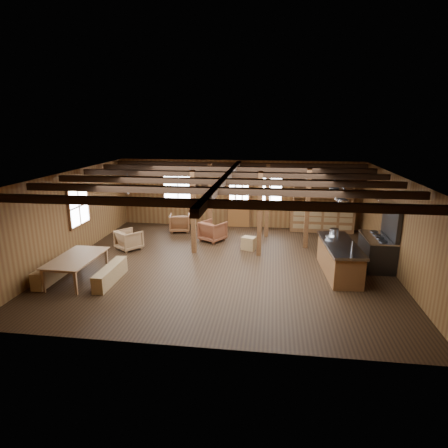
{
  "coord_description": "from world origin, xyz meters",
  "views": [
    {
      "loc": [
        1.38,
        -10.84,
        4.27
      ],
      "look_at": [
        -0.1,
        0.46,
        1.18
      ],
      "focal_mm": 30.0,
      "sensor_mm": 36.0,
      "label": 1
    }
  ],
  "objects": [
    {
      "name": "room",
      "position": [
        0.0,
        0.0,
        1.4
      ],
      "size": [
        10.04,
        9.04,
        2.84
      ],
      "color": "black",
      "rests_on": "ground"
    },
    {
      "name": "ceiling_joists",
      "position": [
        0.0,
        0.18,
        2.68
      ],
      "size": [
        9.8,
        8.82,
        0.18
      ],
      "color": "black",
      "rests_on": "ceiling"
    },
    {
      "name": "timber_posts",
      "position": [
        0.52,
        2.08,
        1.4
      ],
      "size": [
        3.95,
        2.35,
        2.8
      ],
      "color": "#422113",
      "rests_on": "floor"
    },
    {
      "name": "back_door",
      "position": [
        0.0,
        4.45,
        0.88
      ],
      "size": [
        1.02,
        0.08,
        2.15
      ],
      "color": "brown",
      "rests_on": "floor"
    },
    {
      "name": "window_back_left",
      "position": [
        -2.6,
        4.46,
        1.6
      ],
      "size": [
        1.32,
        0.06,
        1.32
      ],
      "color": "white",
      "rests_on": "wall_back"
    },
    {
      "name": "window_back_right",
      "position": [
        1.3,
        4.46,
        1.6
      ],
      "size": [
        1.02,
        0.06,
        1.32
      ],
      "color": "white",
      "rests_on": "wall_back"
    },
    {
      "name": "window_left",
      "position": [
        -4.96,
        0.5,
        1.6
      ],
      "size": [
        0.14,
        1.24,
        1.32
      ],
      "color": "white",
      "rests_on": "wall_back"
    },
    {
      "name": "notice_boards",
      "position": [
        -1.5,
        4.46,
        1.64
      ],
      "size": [
        1.08,
        0.03,
        0.9
      ],
      "color": "silver",
      "rests_on": "wall_back"
    },
    {
      "name": "back_counter",
      "position": [
        3.4,
        4.2,
        0.6
      ],
      "size": [
        2.55,
        0.6,
        2.45
      ],
      "color": "brown",
      "rests_on": "floor"
    },
    {
      "name": "pendant_lamps",
      "position": [
        -2.25,
        1.0,
        2.25
      ],
      "size": [
        1.86,
        2.36,
        0.66
      ],
      "color": "#2A2A2C",
      "rests_on": "ceiling"
    },
    {
      "name": "pot_rack",
      "position": [
        3.27,
        0.26,
        2.29
      ],
      "size": [
        0.4,
        3.0,
        0.44
      ],
      "color": "#2A2A2C",
      "rests_on": "ceiling"
    },
    {
      "name": "kitchen_island",
      "position": [
        3.37,
        -0.31,
        0.48
      ],
      "size": [
        1.05,
        2.55,
        1.2
      ],
      "rotation": [
        0.0,
        0.0,
        0.07
      ],
      "color": "brown",
      "rests_on": "floor"
    },
    {
      "name": "step_stool",
      "position": [
        0.63,
        1.52,
        0.23
      ],
      "size": [
        0.6,
        0.51,
        0.45
      ],
      "primitive_type": "cube",
      "rotation": [
        0.0,
        0.0,
        -0.34
      ],
      "color": "olive",
      "rests_on": "floor"
    },
    {
      "name": "commercial_range",
      "position": [
        4.65,
        0.44,
        0.64
      ],
      "size": [
        0.83,
        1.63,
        2.01
      ],
      "color": "#2A2A2C",
      "rests_on": "floor"
    },
    {
      "name": "dining_table",
      "position": [
        -3.9,
        -1.73,
        0.34
      ],
      "size": [
        1.12,
        1.97,
        0.69
      ],
      "primitive_type": "imported",
      "rotation": [
        0.0,
        0.0,
        1.55
      ],
      "color": "olive",
      "rests_on": "floor"
    },
    {
      "name": "bench_wall",
      "position": [
        -4.65,
        -1.73,
        0.24
      ],
      "size": [
        0.32,
        1.72,
        0.47
      ],
      "primitive_type": "cube",
      "color": "olive",
      "rests_on": "floor"
    },
    {
      "name": "bench_aisle",
      "position": [
        -2.98,
        -1.73,
        0.23
      ],
      "size": [
        0.31,
        1.68,
        0.46
      ],
      "primitive_type": "cube",
      "color": "olive",
      "rests_on": "floor"
    },
    {
      "name": "armchair_a",
      "position": [
        -2.29,
        3.41,
        0.36
      ],
      "size": [
        0.91,
        0.93,
        0.73
      ],
      "primitive_type": "imported",
      "rotation": [
        0.0,
        0.0,
        3.32
      ],
      "color": "brown",
      "rests_on": "floor"
    },
    {
      "name": "armchair_b",
      "position": [
        -0.77,
        2.35,
        0.38
      ],
      "size": [
        1.11,
        1.12,
        0.75
      ],
      "primitive_type": "imported",
      "rotation": [
        0.0,
        0.0,
        2.6
      ],
      "color": "brown",
      "rests_on": "floor"
    },
    {
      "name": "armchair_c",
      "position": [
        -3.5,
        1.0,
        0.35
      ],
      "size": [
        1.06,
        1.06,
        0.7
      ],
      "primitive_type": "imported",
      "rotation": [
        0.0,
        0.0,
        2.48
      ],
      "color": "brown",
      "rests_on": "floor"
    },
    {
      "name": "counter_pot",
      "position": [
        3.32,
        0.62,
        1.02
      ],
      "size": [
        0.28,
        0.28,
        0.17
      ],
      "primitive_type": "cylinder",
      "color": "#B9BBC0",
      "rests_on": "kitchen_island"
    },
    {
      "name": "bowl",
      "position": [
        3.13,
        0.14,
        0.97
      ],
      "size": [
        0.32,
        0.32,
        0.06
      ],
      "primitive_type": "imported",
      "rotation": [
        0.0,
        0.0,
        -0.25
      ],
      "color": "silver",
      "rests_on": "kitchen_island"
    }
  ]
}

